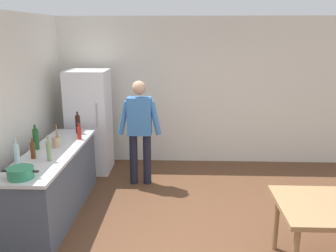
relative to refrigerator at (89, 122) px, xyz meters
The scene contains 13 objects.
ground_plane 3.19m from the refrigerator, 51.63° to the right, with size 14.00×14.00×0.00m, color brown.
wall_back 2.04m from the refrigerator, 17.53° to the left, with size 6.40×0.12×2.70m, color silver.
kitchen_counter 1.66m from the refrigerator, 93.58° to the right, with size 0.64×2.20×0.90m.
refrigerator is the anchor object (origin of this frame).
person 1.10m from the refrigerator, 30.23° to the right, with size 0.70×0.22×1.70m.
cooking_pot 2.50m from the refrigerator, 92.74° to the right, with size 0.40×0.28×0.12m.
utensil_jar 1.44m from the refrigerator, 93.69° to the right, with size 0.11×0.11×0.32m.
bottle_beer_brown 1.90m from the refrigerator, 97.02° to the right, with size 0.06×0.06×0.26m.
bottle_wine_green 1.57m from the refrigerator, 102.30° to the right, with size 0.08×0.08×0.34m.
bottle_sauce_red 1.06m from the refrigerator, 83.60° to the right, with size 0.06×0.06×0.24m.
bottle_water_clear 2.10m from the refrigerator, 99.64° to the right, with size 0.07×0.07×0.30m.
bottle_wine_dark 0.74m from the refrigerator, 89.36° to the right, with size 0.08×0.08×0.34m.
bottle_vinegar_tall 1.96m from the refrigerator, 89.97° to the right, with size 0.06×0.06×0.32m.
Camera 1 is at (-0.29, -3.67, 2.45)m, focal length 38.56 mm.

